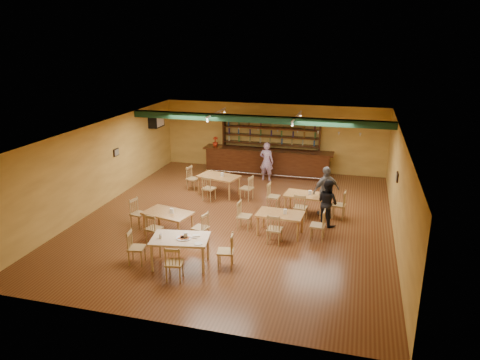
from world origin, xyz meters
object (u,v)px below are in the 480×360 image
(bar_counter, at_px, (267,162))
(patron_bar, at_px, (267,161))
(patron_right_a, at_px, (327,202))
(near_table, at_px, (181,251))
(dining_table_d, at_px, (280,224))
(dining_table_a, at_px, (219,185))
(dining_table_b, at_px, (305,204))
(dining_table_c, at_px, (168,223))

(bar_counter, relative_size, patron_bar, 3.45)
(patron_right_a, bearing_deg, near_table, 87.83)
(dining_table_d, bearing_deg, dining_table_a, 137.47)
(bar_counter, xyz_separation_m, near_table, (-0.54, -8.68, -0.17))
(bar_counter, height_order, dining_table_d, bar_counter)
(dining_table_b, bearing_deg, bar_counter, 123.83)
(dining_table_b, xyz_separation_m, patron_bar, (-2.05, 3.29, 0.48))
(dining_table_a, bearing_deg, dining_table_c, -81.80)
(dining_table_a, distance_m, patron_right_a, 4.64)
(dining_table_c, relative_size, near_table, 0.97)
(dining_table_b, distance_m, patron_right_a, 1.21)
(patron_bar, bearing_deg, patron_right_a, 134.22)
(patron_right_a, bearing_deg, dining_table_c, 64.52)
(patron_bar, bearing_deg, dining_table_d, 115.60)
(bar_counter, distance_m, near_table, 8.70)
(bar_counter, distance_m, dining_table_a, 3.32)
(dining_table_a, xyz_separation_m, dining_table_d, (2.92, -3.00, -0.03))
(dining_table_a, distance_m, dining_table_d, 4.18)
(bar_counter, bearing_deg, near_table, -93.53)
(patron_bar, distance_m, patron_right_a, 4.99)
(dining_table_c, bearing_deg, dining_table_d, 28.02)
(patron_right_a, bearing_deg, dining_table_d, 81.92)
(dining_table_c, bearing_deg, patron_bar, 86.94)
(dining_table_b, relative_size, patron_right_a, 0.91)
(dining_table_d, distance_m, patron_bar, 5.48)
(bar_counter, distance_m, dining_table_c, 7.14)
(patron_bar, bearing_deg, dining_table_a, 67.61)
(dining_table_b, height_order, near_table, near_table)
(dining_table_a, relative_size, patron_bar, 0.92)
(dining_table_c, bearing_deg, near_table, -44.06)
(dining_table_c, relative_size, patron_right_a, 0.95)
(dining_table_c, height_order, dining_table_d, dining_table_c)
(dining_table_b, bearing_deg, dining_table_c, -137.67)
(dining_table_d, xyz_separation_m, patron_right_a, (1.32, 1.15, 0.41))
(dining_table_c, bearing_deg, dining_table_b, 49.59)
(near_table, xyz_separation_m, patron_bar, (0.66, 7.86, 0.42))
(bar_counter, relative_size, dining_table_c, 3.93)
(dining_table_c, bearing_deg, patron_right_a, 36.82)
(dining_table_c, distance_m, patron_bar, 6.39)
(bar_counter, xyz_separation_m, dining_table_d, (1.66, -6.07, -0.22))
(dining_table_b, xyz_separation_m, dining_table_c, (-3.83, -2.83, 0.02))
(dining_table_d, bearing_deg, near_table, -126.73)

